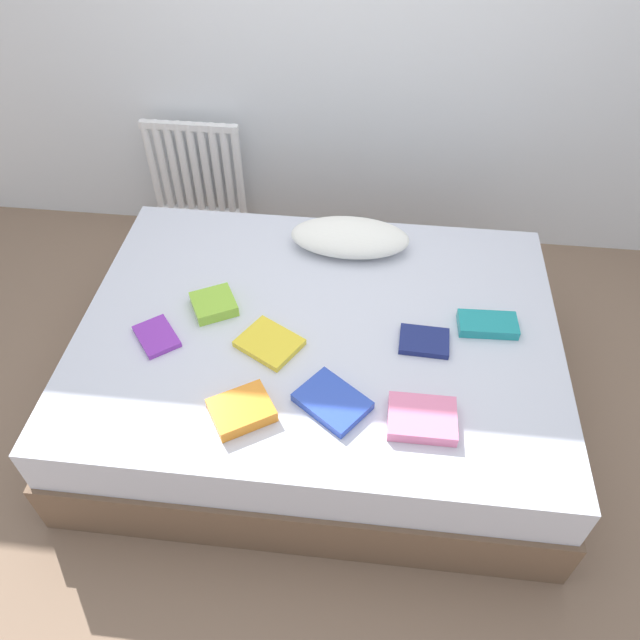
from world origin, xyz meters
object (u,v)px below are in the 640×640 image
at_px(pillow, 350,237).
at_px(textbook_purple, 157,336).
at_px(textbook_orange, 242,410).
at_px(textbook_navy, 424,341).
at_px(textbook_teal, 488,324).
at_px(textbook_yellow, 269,343).
at_px(textbook_pink, 422,419).
at_px(radiator, 196,171).
at_px(bed, 319,365).
at_px(textbook_lime, 214,304).
at_px(textbook_blue, 332,401).

distance_m(pillow, textbook_purple, 0.98).
bearing_deg(textbook_orange, textbook_navy, 0.27).
distance_m(textbook_teal, textbook_purple, 1.34).
bearing_deg(textbook_yellow, textbook_pink, 3.41).
height_order(pillow, textbook_pink, pillow).
relative_size(radiator, pillow, 1.07).
height_order(radiator, textbook_teal, radiator).
bearing_deg(bed, textbook_pink, -46.18).
relative_size(pillow, textbook_pink, 2.27).
relative_size(textbook_orange, textbook_teal, 0.89).
bearing_deg(textbook_purple, textbook_orange, 13.16).
height_order(radiator, textbook_lime, radiator).
bearing_deg(textbook_orange, textbook_pink, -29.11).
height_order(textbook_orange, textbook_purple, textbook_orange).
bearing_deg(textbook_yellow, radiator, 146.52).
bearing_deg(textbook_purple, textbook_navy, 56.35).
relative_size(textbook_lime, textbook_yellow, 0.75).
bearing_deg(pillow, textbook_blue, -89.53).
xyz_separation_m(pillow, textbook_blue, (0.01, -0.90, -0.05)).
bearing_deg(radiator, textbook_orange, -69.83).
bearing_deg(textbook_orange, textbook_blue, -18.27).
xyz_separation_m(textbook_navy, textbook_purple, (-1.07, -0.09, -0.00)).
height_order(radiator, textbook_yellow, radiator).
bearing_deg(textbook_orange, textbook_purple, 109.27).
relative_size(textbook_lime, textbook_teal, 0.72).
bearing_deg(textbook_pink, pillow, 109.20).
bearing_deg(pillow, textbook_teal, -37.06).
distance_m(textbook_orange, textbook_yellow, 0.34).
bearing_deg(pillow, textbook_yellow, -112.64).
height_order(pillow, textbook_teal, pillow).
bearing_deg(textbook_lime, textbook_pink, -57.54).
bearing_deg(textbook_teal, textbook_purple, -173.49).
distance_m(radiator, textbook_blue, 1.85).
distance_m(textbook_lime, textbook_purple, 0.27).
bearing_deg(textbook_purple, textbook_yellow, 53.10).
xyz_separation_m(pillow, textbook_purple, (-0.73, -0.66, -0.05)).
bearing_deg(textbook_navy, bed, 175.47).
xyz_separation_m(textbook_yellow, textbook_blue, (0.28, -0.26, 0.00)).
relative_size(textbook_navy, textbook_pink, 0.81).
distance_m(bed, pillow, 0.61).
relative_size(textbook_navy, textbook_yellow, 0.85).
bearing_deg(textbook_blue, textbook_yellow, 173.46).
relative_size(bed, textbook_blue, 8.08).
bearing_deg(textbook_orange, radiator, 77.76).
bearing_deg(textbook_pink, textbook_orange, -176.71).
height_order(textbook_purple, textbook_pink, textbook_pink).
bearing_deg(radiator, textbook_pink, -52.48).
relative_size(pillow, textbook_yellow, 2.39).
distance_m(textbook_navy, textbook_teal, 0.28).
height_order(textbook_pink, textbook_yellow, textbook_pink).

